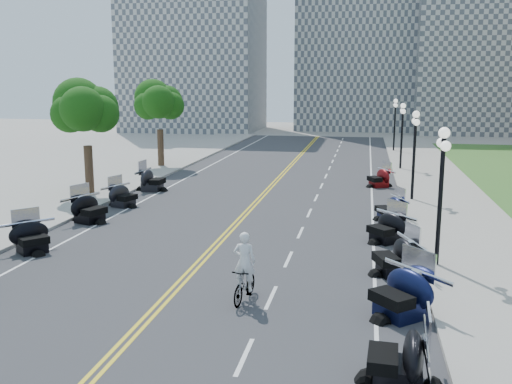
# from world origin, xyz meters

# --- Properties ---
(ground) EXTENTS (160.00, 160.00, 0.00)m
(ground) POSITION_xyz_m (0.00, 0.00, 0.00)
(ground) COLOR gray
(road) EXTENTS (16.00, 90.00, 0.01)m
(road) POSITION_xyz_m (0.00, 10.00, 0.00)
(road) COLOR #333335
(road) RESTS_ON ground
(centerline_yellow_a) EXTENTS (0.12, 90.00, 0.00)m
(centerline_yellow_a) POSITION_xyz_m (-0.12, 10.00, 0.01)
(centerline_yellow_a) COLOR yellow
(centerline_yellow_a) RESTS_ON road
(centerline_yellow_b) EXTENTS (0.12, 90.00, 0.00)m
(centerline_yellow_b) POSITION_xyz_m (0.12, 10.00, 0.01)
(centerline_yellow_b) COLOR yellow
(centerline_yellow_b) RESTS_ON road
(edge_line_north) EXTENTS (0.12, 90.00, 0.00)m
(edge_line_north) POSITION_xyz_m (6.40, 10.00, 0.01)
(edge_line_north) COLOR white
(edge_line_north) RESTS_ON road
(edge_line_south) EXTENTS (0.12, 90.00, 0.00)m
(edge_line_south) POSITION_xyz_m (-6.40, 10.00, 0.01)
(edge_line_south) COLOR white
(edge_line_south) RESTS_ON road
(lane_dash_5) EXTENTS (0.12, 2.00, 0.00)m
(lane_dash_5) POSITION_xyz_m (3.20, -4.00, 0.01)
(lane_dash_5) COLOR white
(lane_dash_5) RESTS_ON road
(lane_dash_6) EXTENTS (0.12, 2.00, 0.00)m
(lane_dash_6) POSITION_xyz_m (3.20, 0.00, 0.01)
(lane_dash_6) COLOR white
(lane_dash_6) RESTS_ON road
(lane_dash_7) EXTENTS (0.12, 2.00, 0.00)m
(lane_dash_7) POSITION_xyz_m (3.20, 4.00, 0.01)
(lane_dash_7) COLOR white
(lane_dash_7) RESTS_ON road
(lane_dash_8) EXTENTS (0.12, 2.00, 0.00)m
(lane_dash_8) POSITION_xyz_m (3.20, 8.00, 0.01)
(lane_dash_8) COLOR white
(lane_dash_8) RESTS_ON road
(lane_dash_9) EXTENTS (0.12, 2.00, 0.00)m
(lane_dash_9) POSITION_xyz_m (3.20, 12.00, 0.01)
(lane_dash_9) COLOR white
(lane_dash_9) RESTS_ON road
(lane_dash_10) EXTENTS (0.12, 2.00, 0.00)m
(lane_dash_10) POSITION_xyz_m (3.20, 16.00, 0.01)
(lane_dash_10) COLOR white
(lane_dash_10) RESTS_ON road
(lane_dash_11) EXTENTS (0.12, 2.00, 0.00)m
(lane_dash_11) POSITION_xyz_m (3.20, 20.00, 0.01)
(lane_dash_11) COLOR white
(lane_dash_11) RESTS_ON road
(lane_dash_12) EXTENTS (0.12, 2.00, 0.00)m
(lane_dash_12) POSITION_xyz_m (3.20, 24.00, 0.01)
(lane_dash_12) COLOR white
(lane_dash_12) RESTS_ON road
(lane_dash_13) EXTENTS (0.12, 2.00, 0.00)m
(lane_dash_13) POSITION_xyz_m (3.20, 28.00, 0.01)
(lane_dash_13) COLOR white
(lane_dash_13) RESTS_ON road
(lane_dash_14) EXTENTS (0.12, 2.00, 0.00)m
(lane_dash_14) POSITION_xyz_m (3.20, 32.00, 0.01)
(lane_dash_14) COLOR white
(lane_dash_14) RESTS_ON road
(lane_dash_15) EXTENTS (0.12, 2.00, 0.00)m
(lane_dash_15) POSITION_xyz_m (3.20, 36.00, 0.01)
(lane_dash_15) COLOR white
(lane_dash_15) RESTS_ON road
(lane_dash_16) EXTENTS (0.12, 2.00, 0.00)m
(lane_dash_16) POSITION_xyz_m (3.20, 40.00, 0.01)
(lane_dash_16) COLOR white
(lane_dash_16) RESTS_ON road
(lane_dash_17) EXTENTS (0.12, 2.00, 0.00)m
(lane_dash_17) POSITION_xyz_m (3.20, 44.00, 0.01)
(lane_dash_17) COLOR white
(lane_dash_17) RESTS_ON road
(lane_dash_18) EXTENTS (0.12, 2.00, 0.00)m
(lane_dash_18) POSITION_xyz_m (3.20, 48.00, 0.01)
(lane_dash_18) COLOR white
(lane_dash_18) RESTS_ON road
(lane_dash_19) EXTENTS (0.12, 2.00, 0.00)m
(lane_dash_19) POSITION_xyz_m (3.20, 52.00, 0.01)
(lane_dash_19) COLOR white
(lane_dash_19) RESTS_ON road
(sidewalk_north) EXTENTS (5.00, 90.00, 0.15)m
(sidewalk_north) POSITION_xyz_m (10.50, 10.00, 0.07)
(sidewalk_north) COLOR #9E9991
(sidewalk_north) RESTS_ON ground
(sidewalk_south) EXTENTS (5.00, 90.00, 0.15)m
(sidewalk_south) POSITION_xyz_m (-10.50, 10.00, 0.07)
(sidewalk_south) COLOR #9E9991
(sidewalk_south) RESTS_ON ground
(distant_block_a) EXTENTS (18.00, 14.00, 26.00)m
(distant_block_a) POSITION_xyz_m (-18.00, 62.00, 13.00)
(distant_block_a) COLOR gray
(distant_block_a) RESTS_ON ground
(distant_block_b) EXTENTS (16.00, 12.00, 30.00)m
(distant_block_b) POSITION_xyz_m (4.00, 68.00, 15.00)
(distant_block_b) COLOR gray
(distant_block_b) RESTS_ON ground
(distant_block_c) EXTENTS (20.00, 14.00, 22.00)m
(distant_block_c) POSITION_xyz_m (22.00, 65.00, 11.00)
(distant_block_c) COLOR gray
(distant_block_c) RESTS_ON ground
(street_lamp_2) EXTENTS (0.50, 1.20, 4.90)m
(street_lamp_2) POSITION_xyz_m (8.60, 4.00, 2.60)
(street_lamp_2) COLOR black
(street_lamp_2) RESTS_ON sidewalk_north
(street_lamp_3) EXTENTS (0.50, 1.20, 4.90)m
(street_lamp_3) POSITION_xyz_m (8.60, 16.00, 2.60)
(street_lamp_3) COLOR black
(street_lamp_3) RESTS_ON sidewalk_north
(street_lamp_4) EXTENTS (0.50, 1.20, 4.90)m
(street_lamp_4) POSITION_xyz_m (8.60, 28.00, 2.60)
(street_lamp_4) COLOR black
(street_lamp_4) RESTS_ON sidewalk_north
(street_lamp_5) EXTENTS (0.50, 1.20, 4.90)m
(street_lamp_5) POSITION_xyz_m (8.60, 40.00, 2.60)
(street_lamp_5) COLOR black
(street_lamp_5) RESTS_ON sidewalk_north
(tree_3) EXTENTS (4.80, 4.80, 9.20)m
(tree_3) POSITION_xyz_m (-10.00, 14.00, 4.75)
(tree_3) COLOR #235619
(tree_3) RESTS_ON sidewalk_south
(tree_4) EXTENTS (4.80, 4.80, 9.20)m
(tree_4) POSITION_xyz_m (-10.00, 26.00, 4.75)
(tree_4) COLOR #235619
(tree_4) RESTS_ON sidewalk_south
(motorcycle_n_4) EXTENTS (2.18, 2.18, 1.45)m
(motorcycle_n_4) POSITION_xyz_m (6.81, -4.62, 0.73)
(motorcycle_n_4) COLOR black
(motorcycle_n_4) RESTS_ON road
(motorcycle_n_5) EXTENTS (3.16, 3.16, 1.57)m
(motorcycle_n_5) POSITION_xyz_m (7.07, -0.77, 0.78)
(motorcycle_n_5) COLOR black
(motorcycle_n_5) RESTS_ON road
(motorcycle_n_6) EXTENTS (2.68, 2.68, 1.47)m
(motorcycle_n_6) POSITION_xyz_m (7.09, 2.93, 0.73)
(motorcycle_n_6) COLOR black
(motorcycle_n_6) RESTS_ON road
(motorcycle_n_7) EXTENTS (2.83, 2.83, 1.40)m
(motorcycle_n_7) POSITION_xyz_m (6.91, 7.15, 0.70)
(motorcycle_n_7) COLOR black
(motorcycle_n_7) RESTS_ON road
(motorcycle_n_8) EXTENTS (2.42, 2.42, 1.30)m
(motorcycle_n_8) POSITION_xyz_m (7.20, 11.25, 0.65)
(motorcycle_n_8) COLOR black
(motorcycle_n_8) RESTS_ON road
(motorcycle_n_10) EXTENTS (2.58, 2.58, 1.34)m
(motorcycle_n_10) POSITION_xyz_m (6.85, 20.31, 0.67)
(motorcycle_n_10) COLOR #590A0C
(motorcycle_n_10) RESTS_ON road
(motorcycle_s_6) EXTENTS (2.76, 2.76, 1.37)m
(motorcycle_s_6) POSITION_xyz_m (-6.89, 2.99, 0.69)
(motorcycle_s_6) COLOR black
(motorcycle_s_6) RESTS_ON road
(motorcycle_s_7) EXTENTS (2.71, 2.71, 1.47)m
(motorcycle_s_7) POSITION_xyz_m (-6.99, 8.01, 0.74)
(motorcycle_s_7) COLOR black
(motorcycle_s_7) RESTS_ON road
(motorcycle_s_8) EXTENTS (2.45, 2.45, 1.34)m
(motorcycle_s_8) POSITION_xyz_m (-6.87, 11.64, 0.67)
(motorcycle_s_8) COLOR black
(motorcycle_s_8) RESTS_ON road
(motorcycle_s_9) EXTENTS (2.24, 2.24, 1.52)m
(motorcycle_s_9) POSITION_xyz_m (-7.01, 16.33, 0.76)
(motorcycle_s_9) COLOR black
(motorcycle_s_9) RESTS_ON road
(bicycle) EXTENTS (0.76, 1.90, 1.11)m
(bicycle) POSITION_xyz_m (2.45, -0.45, 0.55)
(bicycle) COLOR #A51414
(bicycle) RESTS_ON road
(cyclist_rider) EXTENTS (0.68, 0.44, 1.86)m
(cyclist_rider) POSITION_xyz_m (2.45, -0.45, 2.04)
(cyclist_rider) COLOR white
(cyclist_rider) RESTS_ON bicycle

